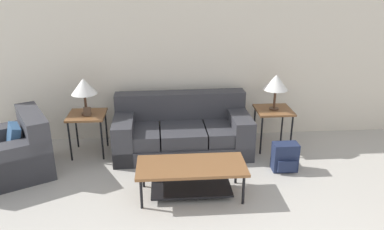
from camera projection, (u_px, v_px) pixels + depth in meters
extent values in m
cube|color=silver|center=(206.00, 56.00, 5.73)|extent=(9.13, 0.06, 2.60)
cube|color=#38383D|center=(182.00, 145.00, 5.55)|extent=(1.98, 0.99, 0.22)
cube|color=#38383D|center=(137.00, 134.00, 5.39)|extent=(0.65, 0.86, 0.20)
cube|color=#38383D|center=(182.00, 132.00, 5.45)|extent=(0.65, 0.86, 0.20)
cube|color=#38383D|center=(226.00, 130.00, 5.52)|extent=(0.65, 0.86, 0.20)
cube|color=#38383D|center=(180.00, 105.00, 5.68)|extent=(1.96, 0.31, 0.40)
cube|color=#38383D|center=(125.00, 136.00, 5.40)|extent=(0.30, 0.94, 0.58)
cube|color=#38383D|center=(238.00, 131.00, 5.56)|extent=(0.30, 0.94, 0.58)
cube|color=#38383D|center=(7.00, 161.00, 4.87)|extent=(1.35, 1.32, 0.40)
cube|color=#38383D|center=(33.00, 127.00, 4.92)|extent=(0.68, 0.97, 0.40)
cube|color=#38383D|center=(2.00, 146.00, 5.12)|extent=(1.02, 0.70, 0.56)
cube|color=#38383D|center=(9.00, 167.00, 4.56)|extent=(1.02, 0.70, 0.56)
cube|color=#33567F|center=(13.00, 138.00, 4.83)|extent=(0.33, 0.39, 0.36)
cube|color=brown|center=(191.00, 166.00, 4.35)|extent=(1.27, 0.58, 0.04)
cylinder|color=black|center=(141.00, 194.00, 4.17)|extent=(0.03, 0.03, 0.37)
cylinder|color=black|center=(243.00, 190.00, 4.25)|extent=(0.03, 0.03, 0.37)
cylinder|color=black|center=(143.00, 173.00, 4.59)|extent=(0.03, 0.03, 0.37)
cylinder|color=black|center=(236.00, 170.00, 4.67)|extent=(0.03, 0.03, 0.37)
cube|color=black|center=(191.00, 189.00, 4.46)|extent=(0.96, 0.40, 0.02)
cube|color=brown|center=(87.00, 115.00, 5.33)|extent=(0.52, 0.52, 0.03)
cylinder|color=black|center=(70.00, 142.00, 5.22)|extent=(0.03, 0.03, 0.58)
cylinder|color=black|center=(102.00, 141.00, 5.25)|extent=(0.03, 0.03, 0.58)
cylinder|color=black|center=(77.00, 129.00, 5.63)|extent=(0.03, 0.03, 0.58)
cylinder|color=black|center=(106.00, 129.00, 5.66)|extent=(0.03, 0.03, 0.58)
cube|color=brown|center=(274.00, 110.00, 5.52)|extent=(0.52, 0.52, 0.03)
cylinder|color=black|center=(261.00, 136.00, 5.41)|extent=(0.03, 0.03, 0.58)
cylinder|color=black|center=(291.00, 135.00, 5.44)|extent=(0.03, 0.03, 0.58)
cylinder|color=black|center=(254.00, 124.00, 5.82)|extent=(0.03, 0.03, 0.58)
cylinder|color=black|center=(282.00, 123.00, 5.85)|extent=(0.03, 0.03, 0.58)
cylinder|color=#472D1E|center=(87.00, 114.00, 5.32)|extent=(0.14, 0.14, 0.02)
cylinder|color=#472D1E|center=(86.00, 103.00, 5.27)|extent=(0.04, 0.04, 0.29)
cone|color=white|center=(84.00, 86.00, 5.18)|extent=(0.36, 0.36, 0.22)
cylinder|color=#472D1E|center=(274.00, 109.00, 5.51)|extent=(0.14, 0.14, 0.02)
cylinder|color=#472D1E|center=(275.00, 99.00, 5.46)|extent=(0.04, 0.04, 0.29)
cone|color=white|center=(276.00, 82.00, 5.37)|extent=(0.36, 0.36, 0.22)
cube|color=#1E2847|center=(285.00, 157.00, 4.99)|extent=(0.33, 0.19, 0.39)
cube|color=#1E2847|center=(287.00, 166.00, 4.91)|extent=(0.25, 0.05, 0.16)
cylinder|color=#1E2847|center=(276.00, 152.00, 5.09)|extent=(0.02, 0.02, 0.29)
cylinder|color=#1E2847|center=(289.00, 151.00, 5.10)|extent=(0.02, 0.02, 0.29)
cube|color=#4C3828|center=(87.00, 112.00, 5.23)|extent=(0.10, 0.04, 0.13)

